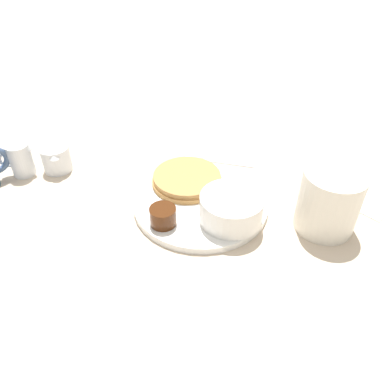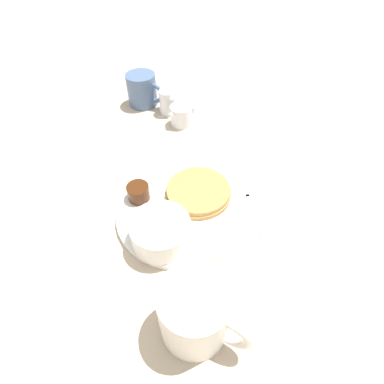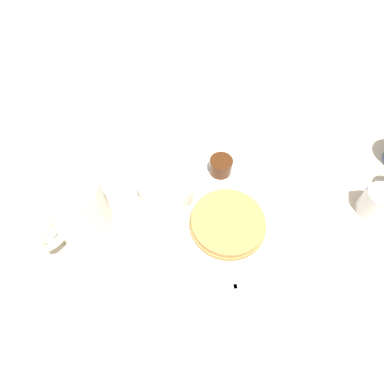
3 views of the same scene
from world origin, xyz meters
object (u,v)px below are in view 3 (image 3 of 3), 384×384
object	(u,v)px
coffee_mug	(75,208)
creamer_pitcher_near	(378,202)
fork	(224,288)
plate	(202,208)
bowl	(167,185)

from	to	relation	value
coffee_mug	creamer_pitcher_near	world-z (taller)	coffee_mug
fork	plate	bearing A→B (deg)	-57.62
bowl	fork	world-z (taller)	bowl
plate	bowl	bearing A→B (deg)	-4.41
plate	fork	xyz separation A→B (m)	(-0.08, 0.12, -0.00)
plate	creamer_pitcher_near	xyz separation A→B (m)	(-0.28, -0.10, 0.02)
coffee_mug	fork	world-z (taller)	coffee_mug
plate	bowl	world-z (taller)	bowl
creamer_pitcher_near	fork	world-z (taller)	creamer_pitcher_near
plate	coffee_mug	bearing A→B (deg)	27.86
coffee_mug	creamer_pitcher_near	distance (m)	0.50
plate	creamer_pitcher_near	distance (m)	0.30
bowl	coffee_mug	bearing A→B (deg)	41.53
bowl	creamer_pitcher_near	world-z (taller)	bowl
plate	creamer_pitcher_near	size ratio (longest dim) A/B	3.36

